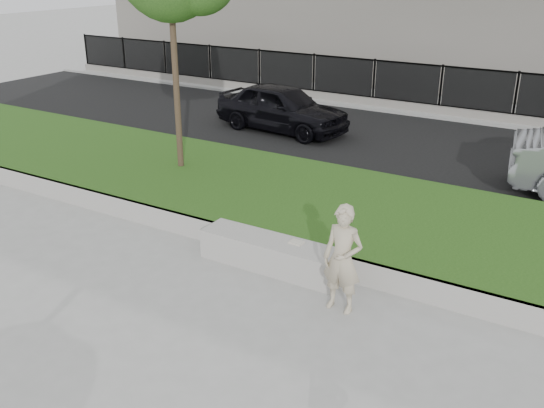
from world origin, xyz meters
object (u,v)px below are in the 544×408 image
Objects in this scene: stone_bench at (271,254)px; car_dark at (282,108)px; book at (296,242)px; man at (343,259)px.

stone_bench is 0.61× the size of car_dark.
book is at bearing -141.78° from car_dark.
stone_bench is at bearing -162.85° from book.
man is (1.48, -0.55, 0.54)m from stone_bench.
car_dark is (-4.37, 7.02, 0.21)m from book.
man is 0.40× the size of car_dark.
man reaches higher than stone_bench.
man is at bearing -138.28° from car_dark.
car_dark reaches higher than book.
book is (0.40, 0.10, 0.26)m from stone_bench.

